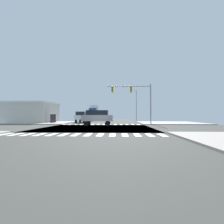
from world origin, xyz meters
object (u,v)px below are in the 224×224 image
pickup_crossing_1 (82,117)px  traffic_signal_mast (134,94)px  street_lamp (135,103)px  suv_queued_3 (88,116)px  bank_building (26,112)px  box_truck_trailing_1 (94,112)px  suv_farside_2 (97,117)px  sedan_leading_1 (97,117)px

pickup_crossing_1 → traffic_signal_mast: bearing=151.8°
pickup_crossing_1 → street_lamp: bearing=-143.5°
traffic_signal_mast → suv_queued_3: traffic_signal_mast is taller
bank_building → box_truck_trailing_1: bearing=51.4°
street_lamp → pickup_crossing_1: bearing=-143.5°
suv_farside_2 → traffic_signal_mast: bearing=121.7°
traffic_signal_mast → bank_building: 24.34m
street_lamp → suv_farside_2: (-7.82, -18.42, -3.53)m
suv_farside_2 → street_lamp: bearing=157.0°
traffic_signal_mast → box_truck_trailing_1: size_ratio=1.06×
traffic_signal_mast → bank_building: size_ratio=0.55×
suv_farside_2 → box_truck_trailing_1: bearing=-170.1°
pickup_crossing_1 → box_truck_trailing_1: box_truck_trailing_1 is taller
suv_farside_2 → suv_queued_3: size_ratio=1.00×
bank_building → suv_farside_2: 20.14m
traffic_signal_mast → bank_building: traffic_signal_mast is taller
bank_building → box_truck_trailing_1: 20.44m
suv_queued_3 → box_truck_trailing_1: (0.00, 9.64, 1.17)m
street_lamp → suv_farside_2: street_lamp is taller
street_lamp → sedan_leading_1: street_lamp is taller
traffic_signal_mast → street_lamp: 14.91m
traffic_signal_mast → sedan_leading_1: size_ratio=1.78×
suv_queued_3 → suv_farside_2: bearing=105.5°
sedan_leading_1 → suv_farside_2: bearing=97.8°
pickup_crossing_1 → box_truck_trailing_1: size_ratio=0.71×
bank_building → sedan_leading_1: 26.46m
bank_building → sedan_leading_1: bank_building is taller
traffic_signal_mast → suv_farside_2: 7.91m
pickup_crossing_1 → suv_queued_3: pickup_crossing_1 is taller
sedan_leading_1 → pickup_crossing_1: bearing=90.0°
pickup_crossing_1 → sedan_leading_1: 24.11m
bank_building → suv_farside_2: size_ratio=3.00×
suv_farside_2 → box_truck_trailing_1: box_truck_trailing_1 is taller
street_lamp → sedan_leading_1: 19.79m
street_lamp → traffic_signal_mast: bearing=-97.4°
traffic_signal_mast → box_truck_trailing_1: traffic_signal_mast is taller
bank_building → suv_queued_3: (12.75, 6.33, -0.82)m
bank_building → sedan_leading_1: bearing=61.2°
street_lamp → sedan_leading_1: (-12.41, 14.94, -3.81)m
traffic_signal_mast → sedan_leading_1: bearing=109.4°
traffic_signal_mast → sedan_leading_1: 31.79m
suv_farside_2 → box_truck_trailing_1: 26.61m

